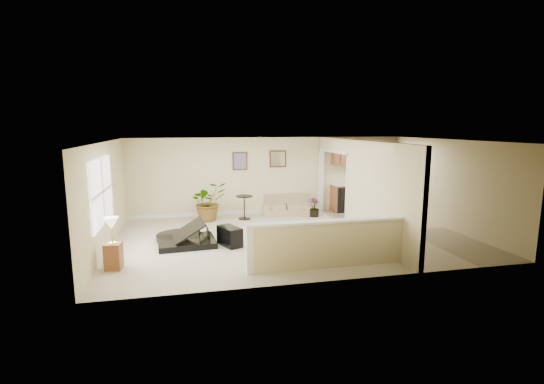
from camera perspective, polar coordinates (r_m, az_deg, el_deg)
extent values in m
plane|color=beige|center=(10.35, 3.00, -6.53)|extent=(9.00, 9.00, 0.00)
cube|color=beige|center=(12.96, -0.48, 2.39)|extent=(9.00, 0.04, 2.50)
cube|color=beige|center=(7.28, 9.38, -3.38)|extent=(9.00, 0.04, 2.50)
cube|color=beige|center=(9.89, -22.95, -0.61)|extent=(0.04, 6.00, 2.50)
cube|color=beige|center=(12.07, 24.11, 1.03)|extent=(0.04, 6.00, 2.50)
cube|color=white|center=(9.95, 3.13, 7.44)|extent=(9.00, 6.00, 0.04)
cube|color=tan|center=(11.57, 18.28, -5.26)|extent=(2.70, 6.00, 0.01)
cube|color=beige|center=(9.63, 15.38, -0.44)|extent=(0.12, 3.60, 2.50)
cube|color=beige|center=(12.22, 9.07, 6.78)|extent=(0.12, 2.35, 0.40)
cube|color=beige|center=(8.17, 8.39, -7.57)|extent=(3.30, 0.12, 0.95)
cube|color=white|center=(8.04, 8.47, -4.22)|extent=(3.40, 0.22, 0.05)
cube|color=white|center=(7.74, -3.22, -8.23)|extent=(0.14, 0.14, 1.00)
cube|color=white|center=(9.37, -23.48, 0.07)|extent=(0.05, 2.15, 1.45)
cube|color=#3D2916|center=(12.72, -4.66, 4.49)|extent=(0.48, 0.03, 0.58)
cube|color=#865574|center=(12.70, -4.65, 4.48)|extent=(0.40, 0.01, 0.50)
cube|color=#3D2916|center=(12.95, 0.84, 4.83)|extent=(0.55, 0.03, 0.55)
cube|color=silver|center=(12.93, 0.86, 4.82)|extent=(0.46, 0.01, 0.46)
cube|color=brown|center=(13.87, 13.25, -0.74)|extent=(2.30, 0.60, 0.90)
cube|color=beige|center=(13.79, 13.33, 1.18)|extent=(2.36, 0.65, 0.04)
cube|color=black|center=(13.54, 10.20, -0.96)|extent=(0.60, 0.60, 0.84)
cube|color=brown|center=(13.79, 13.27, 5.49)|extent=(2.30, 0.35, 0.75)
cube|color=black|center=(9.74, -12.39, -3.42)|extent=(1.44, 1.27, 0.28)
cylinder|color=black|center=(10.24, -13.18, -2.82)|extent=(1.15, 1.15, 0.28)
cube|color=white|center=(9.78, -7.69, -3.45)|extent=(0.28, 0.94, 0.02)
cube|color=black|center=(9.78, -12.99, -1.89)|extent=(1.14, 1.15, 0.63)
cube|color=black|center=(9.62, -6.14, -6.38)|extent=(0.60, 0.78, 0.46)
cube|color=tan|center=(12.91, 2.05, -2.34)|extent=(1.61, 1.09, 0.41)
cube|color=tan|center=(13.14, 1.72, -0.24)|extent=(1.49, 0.46, 0.43)
cube|color=tan|center=(12.71, -0.78, -1.20)|extent=(0.33, 0.86, 0.16)
cube|color=tan|center=(13.03, 4.84, -0.97)|extent=(0.33, 0.86, 0.16)
cylinder|color=black|center=(12.30, -4.01, -3.87)|extent=(0.37, 0.37, 0.03)
cylinder|color=black|center=(12.22, -4.02, -2.26)|extent=(0.04, 0.04, 0.72)
cylinder|color=black|center=(12.15, -4.04, -0.61)|extent=(0.51, 0.51, 0.03)
cylinder|color=black|center=(12.23, -9.12, -3.55)|extent=(0.34, 0.34, 0.24)
imported|color=#18511E|center=(12.13, -9.18, -1.35)|extent=(1.33, 1.24, 1.20)
cylinder|color=black|center=(12.68, 6.10, -3.07)|extent=(0.31, 0.31, 0.22)
imported|color=#18511E|center=(12.64, 6.11, -2.23)|extent=(0.42, 0.42, 0.60)
cube|color=brown|center=(8.65, -21.96, -8.62)|extent=(0.35, 0.35, 0.54)
cylinder|color=gold|center=(8.57, -22.08, -6.84)|extent=(0.14, 0.14, 0.02)
cylinder|color=gold|center=(8.52, -22.16, -5.67)|extent=(0.03, 0.03, 0.36)
cone|color=#FFF3D0|center=(8.47, -22.25, -4.20)|extent=(0.29, 0.29, 0.23)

